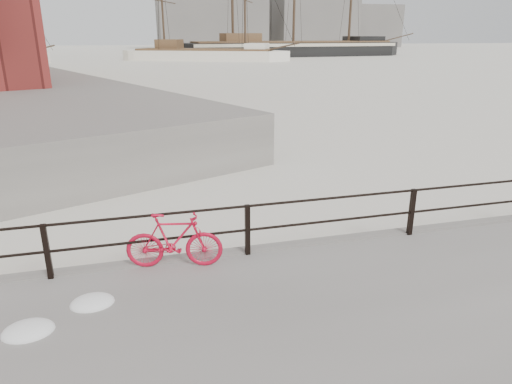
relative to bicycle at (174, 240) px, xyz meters
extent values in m
plane|color=white|center=(4.88, 0.29, -0.87)|extent=(400.00, 400.00, 0.00)
imported|color=red|center=(0.00, 0.00, 0.00)|extent=(1.73, 0.61, 1.03)
ellipsoid|color=white|center=(-1.38, -0.87, -0.40)|extent=(0.68, 0.53, 0.24)
ellipsoid|color=white|center=(-2.21, -1.39, -0.39)|extent=(0.72, 0.56, 0.26)
cube|color=gray|center=(24.88, 140.29, 8.13)|extent=(32.00, 18.00, 18.00)
cube|color=gray|center=(59.88, 145.29, 11.13)|extent=(26.00, 20.00, 24.00)
cube|color=gray|center=(82.88, 150.29, 6.13)|extent=(20.00, 16.00, 14.00)
camera|label=1|loc=(-0.50, -7.49, 3.46)|focal=32.00mm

